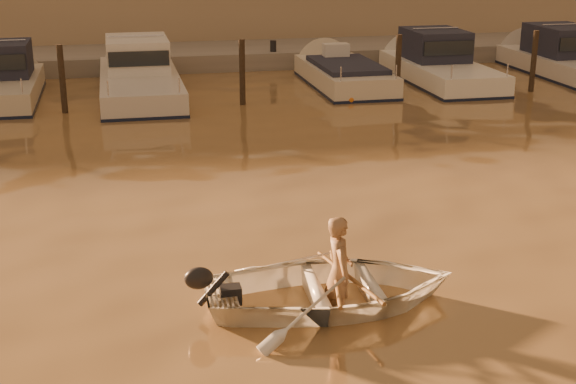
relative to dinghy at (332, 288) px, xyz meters
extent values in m
plane|color=olive|center=(1.13, 0.01, -0.26)|extent=(160.00, 160.00, 0.00)
imported|color=white|center=(0.00, 0.00, 0.00)|extent=(3.76, 2.75, 0.76)
imported|color=#8E6847|center=(0.10, 0.00, 0.27)|extent=(0.42, 0.62, 1.65)
cylinder|color=brown|center=(0.25, -0.01, 0.16)|extent=(0.42, 2.08, 0.13)
cylinder|color=brown|center=(0.05, 0.00, 0.16)|extent=(0.50, 2.07, 0.13)
cylinder|color=#2D2319|center=(-4.37, 13.81, 0.64)|extent=(0.18, 0.18, 2.20)
cylinder|color=#2D2319|center=(0.93, 13.81, 0.64)|extent=(0.18, 0.18, 2.20)
cylinder|color=#2D2319|center=(5.93, 13.81, 0.64)|extent=(0.18, 0.18, 2.20)
cylinder|color=#2D2319|center=(10.63, 13.81, 0.64)|extent=(0.18, 0.18, 2.20)
sphere|color=#D24C18|center=(-5.93, 13.83, -0.16)|extent=(0.30, 0.30, 0.30)
sphere|color=white|center=(-1.14, 12.45, -0.16)|extent=(0.30, 0.30, 0.30)
sphere|color=orange|center=(4.24, 13.34, -0.16)|extent=(0.30, 0.30, 0.30)
sphere|color=silver|center=(8.01, 12.95, -0.16)|extent=(0.30, 0.30, 0.30)
cube|color=gray|center=(1.13, 21.51, -0.11)|extent=(52.00, 4.00, 1.00)
camera|label=1|loc=(-2.88, -10.19, 5.00)|focal=50.00mm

